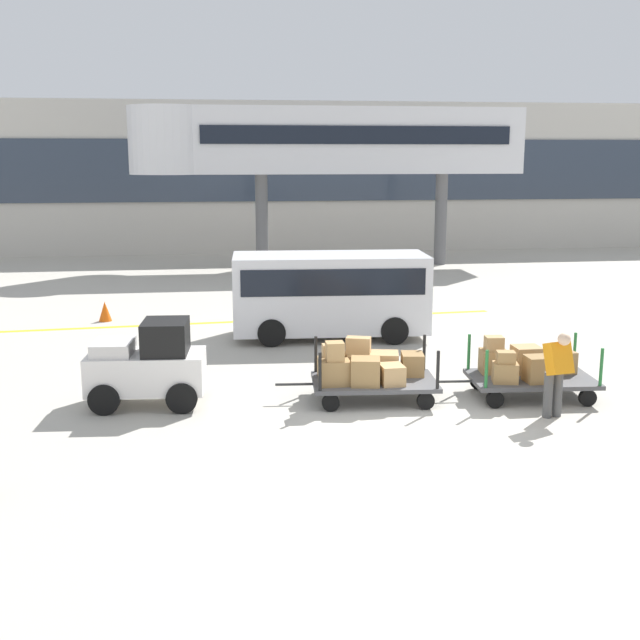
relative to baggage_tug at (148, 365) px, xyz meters
name	(u,v)px	position (x,y,z in m)	size (l,w,h in m)	color
ground_plane	(411,430)	(4.44, -2.01, -0.75)	(120.00, 120.00, 0.00)	#B2ADA0
apron_lead_line	(197,323)	(0.76, 7.19, -0.75)	(16.91, 0.20, 0.01)	yellow
terminal_building	(278,177)	(4.44, 23.97, 2.72)	(56.93, 2.51, 6.93)	#BCB7AD
jet_bridge	(312,142)	(5.33, 17.98, 4.26)	(15.65, 3.00, 6.37)	silver
baggage_tug	(148,365)	(0.00, 0.00, 0.00)	(2.17, 1.36, 1.58)	white
baggage_cart_lead	(368,371)	(4.04, -0.27, -0.18)	(3.04, 1.56, 1.21)	#4C4C4F
baggage_cart_middle	(527,369)	(7.08, -0.45, -0.21)	(3.04, 1.56, 1.12)	#4C4C4F
baggage_handler	(557,370)	(7.08, -1.74, 0.11)	(0.48, 0.49, 1.56)	#4C4C4C
shuttle_van	(330,289)	(4.12, 5.05, 0.48)	(4.90, 2.19, 2.10)	silver
safety_cone_far	(105,311)	(-1.76, 7.87, -0.48)	(0.36, 0.36, 0.55)	#EA590F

